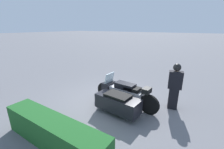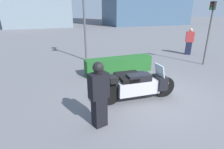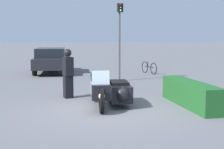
% 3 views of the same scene
% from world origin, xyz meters
% --- Properties ---
extents(ground_plane, '(160.00, 160.00, 0.00)m').
position_xyz_m(ground_plane, '(0.00, 0.00, 0.00)').
color(ground_plane, slate).
extents(police_motorcycle, '(2.69, 1.36, 1.18)m').
position_xyz_m(police_motorcycle, '(-0.66, 0.15, 0.48)').
color(police_motorcycle, black).
rests_on(police_motorcycle, ground).
extents(officer_rider, '(0.51, 0.37, 1.71)m').
position_xyz_m(officer_rider, '(-2.29, -1.01, 0.90)').
color(officer_rider, black).
rests_on(officer_rider, ground).
extents(hedge_bush_curbside, '(3.23, 0.61, 0.76)m').
position_xyz_m(hedge_bush_curbside, '(-0.17, 2.58, 0.38)').
color(hedge_bush_curbside, '#1E5623').
rests_on(hedge_bush_curbside, ground).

